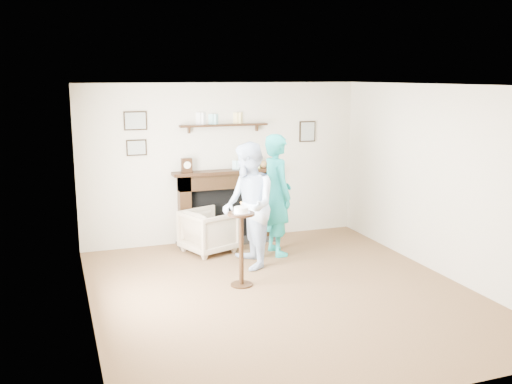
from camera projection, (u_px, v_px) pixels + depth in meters
ground at (282, 293)px, 6.97m from camera, size 5.00×5.00×0.00m
room_shell at (263, 154)px, 7.28m from camera, size 4.54×5.02×2.52m
armchair at (209, 252)px, 8.59m from camera, size 0.91×0.90×0.64m
man at (249, 266)px, 7.92m from camera, size 0.70×0.88×1.73m
woman at (277, 253)px, 8.52m from camera, size 0.45×0.66×1.79m
pedestal_table at (241, 235)px, 7.08m from camera, size 0.34×0.34×1.08m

